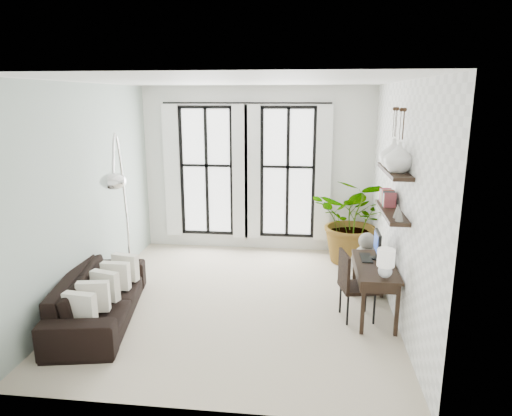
% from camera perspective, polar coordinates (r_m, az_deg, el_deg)
% --- Properties ---
extents(floor, '(5.00, 5.00, 0.00)m').
position_cam_1_polar(floor, '(7.03, -2.22, -11.45)').
color(floor, beige).
rests_on(floor, ground).
extents(ceiling, '(5.00, 5.00, 0.00)m').
position_cam_1_polar(ceiling, '(6.37, -2.49, 15.60)').
color(ceiling, white).
rests_on(ceiling, wall_back).
extents(wall_left, '(0.00, 5.00, 5.00)m').
position_cam_1_polar(wall_left, '(7.21, -20.31, 1.75)').
color(wall_left, '#A1B4A9').
rests_on(wall_left, floor).
extents(wall_right, '(0.00, 5.00, 5.00)m').
position_cam_1_polar(wall_right, '(6.56, 17.47, 0.84)').
color(wall_right, white).
rests_on(wall_right, floor).
extents(wall_back, '(4.50, 0.00, 4.50)m').
position_cam_1_polar(wall_back, '(8.95, 0.14, 4.79)').
color(wall_back, white).
rests_on(wall_back, floor).
extents(windows, '(3.26, 0.13, 2.65)m').
position_cam_1_polar(windows, '(8.91, -1.19, 4.49)').
color(windows, white).
rests_on(windows, wall_back).
extents(wall_shelves, '(0.25, 1.30, 0.60)m').
position_cam_1_polar(wall_shelves, '(6.31, 16.63, 1.61)').
color(wall_shelves, black).
rests_on(wall_shelves, wall_right).
extents(sofa, '(1.29, 2.40, 0.66)m').
position_cam_1_polar(sofa, '(6.70, -19.01, -10.43)').
color(sofa, black).
rests_on(sofa, floor).
extents(throw_pillows, '(0.40, 1.52, 0.40)m').
position_cam_1_polar(throw_pillows, '(6.60, -18.33, -9.19)').
color(throw_pillows, silver).
rests_on(throw_pillows, sofa).
extents(plant, '(1.83, 1.74, 1.60)m').
position_cam_1_polar(plant, '(8.49, 12.25, -1.53)').
color(plant, '#2D7228').
rests_on(plant, floor).
extents(desk, '(0.53, 1.26, 1.14)m').
position_cam_1_polar(desk, '(6.49, 14.71, -7.39)').
color(desk, black).
rests_on(desk, floor).
extents(desk_chair, '(0.54, 0.54, 0.96)m').
position_cam_1_polar(desk_chair, '(6.41, 11.88, -8.96)').
color(desk_chair, black).
rests_on(desk_chair, floor).
extents(arc_lamp, '(0.76, 1.65, 2.51)m').
position_cam_1_polar(arc_lamp, '(6.82, -16.81, 4.25)').
color(arc_lamp, silver).
rests_on(arc_lamp, floor).
extents(buddha, '(0.53, 0.53, 0.95)m').
position_cam_1_polar(buddha, '(7.43, 13.53, -7.10)').
color(buddha, gray).
rests_on(buddha, floor).
extents(vase_a, '(0.37, 0.37, 0.38)m').
position_cam_1_polar(vase_a, '(5.95, 17.44, 6.10)').
color(vase_a, white).
rests_on(vase_a, shelf_upper).
extents(vase_b, '(0.37, 0.37, 0.38)m').
position_cam_1_polar(vase_b, '(6.34, 16.79, 6.58)').
color(vase_b, white).
rests_on(vase_b, shelf_upper).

